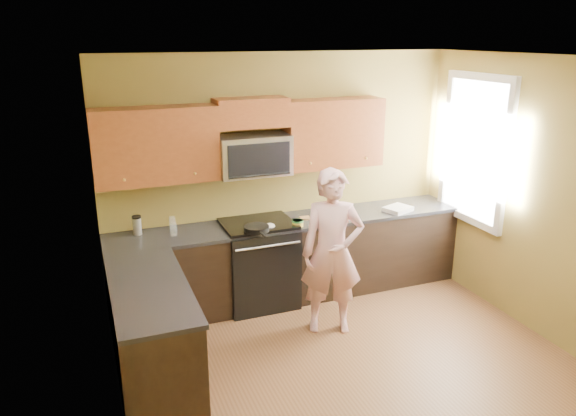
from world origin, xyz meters
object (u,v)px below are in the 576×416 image
frying_pan (257,231)px  stove (259,263)px  microwave (253,174)px  butter_tub (298,226)px  travel_mug (138,234)px  woman (332,252)px

frying_pan → stove: bearing=70.8°
microwave → stove: bearing=-90.0°
microwave → frying_pan: 0.64m
butter_tub → travel_mug: size_ratio=0.61×
stove → travel_mug: (-1.23, 0.17, 0.45)m
woman → frying_pan: bearing=158.6°
frying_pan → travel_mug: (-1.14, 0.43, -0.03)m
microwave → travel_mug: bearing=177.8°
microwave → woman: bearing=-61.5°
stove → microwave: microwave is taller
microwave → butter_tub: 0.73m
frying_pan → butter_tub: (0.48, 0.07, -0.03)m
microwave → butter_tub: (0.38, -0.31, -0.53)m
butter_tub → travel_mug: bearing=167.4°
stove → travel_mug: 1.32m
travel_mug → frying_pan: bearing=-20.6°
frying_pan → travel_mug: 1.21m
stove → microwave: (0.00, 0.12, 0.97)m
woman → butter_tub: woman is taller
woman → frying_pan: (-0.60, 0.54, 0.12)m
stove → butter_tub: size_ratio=7.81×
microwave → butter_tub: microwave is taller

